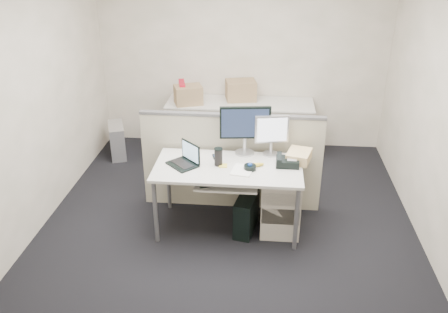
# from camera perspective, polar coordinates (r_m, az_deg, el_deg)

# --- Properties ---
(floor) EXTENTS (4.00, 4.50, 0.01)m
(floor) POSITION_cam_1_polar(r_m,az_deg,el_deg) (5.18, 0.46, -8.44)
(floor) COLOR black
(floor) RESTS_ON ground
(wall_back) EXTENTS (4.00, 0.02, 2.70)m
(wall_back) POSITION_cam_1_polar(r_m,az_deg,el_deg) (6.71, 2.21, 12.35)
(wall_back) COLOR silver
(wall_back) RESTS_ON ground
(wall_front) EXTENTS (4.00, 0.02, 2.70)m
(wall_front) POSITION_cam_1_polar(r_m,az_deg,el_deg) (2.58, -3.87, -11.64)
(wall_front) COLOR silver
(wall_front) RESTS_ON ground
(wall_left) EXTENTS (0.02, 4.50, 2.70)m
(wall_left) POSITION_cam_1_polar(r_m,az_deg,el_deg) (5.12, -22.51, 6.05)
(wall_left) COLOR silver
(wall_left) RESTS_ON ground
(wall_right) EXTENTS (0.02, 4.50, 2.70)m
(wall_right) POSITION_cam_1_polar(r_m,az_deg,el_deg) (4.83, 24.95, 4.46)
(wall_right) COLOR silver
(wall_right) RESTS_ON ground
(desk) EXTENTS (1.50, 0.75, 0.73)m
(desk) POSITION_cam_1_polar(r_m,az_deg,el_deg) (4.84, 0.49, -1.88)
(desk) COLOR silver
(desk) RESTS_ON floor
(keyboard_tray) EXTENTS (0.62, 0.32, 0.02)m
(keyboard_tray) POSITION_cam_1_polar(r_m,az_deg,el_deg) (4.70, 0.29, -3.38)
(keyboard_tray) COLOR silver
(keyboard_tray) RESTS_ON desk
(drawer_pedestal) EXTENTS (0.40, 0.55, 0.65)m
(drawer_pedestal) POSITION_cam_1_polar(r_m,az_deg,el_deg) (5.04, 6.79, -5.30)
(drawer_pedestal) COLOR beige
(drawer_pedestal) RESTS_ON floor
(cubicle_partition) EXTENTS (2.00, 0.06, 1.10)m
(cubicle_partition) POSITION_cam_1_polar(r_m,az_deg,el_deg) (5.29, 0.90, -0.74)
(cubicle_partition) COLOR #AAA68C
(cubicle_partition) RESTS_ON floor
(back_counter) EXTENTS (2.00, 0.60, 0.72)m
(back_counter) POSITION_cam_1_polar(r_m,az_deg,el_deg) (6.71, 1.90, 3.47)
(back_counter) COLOR beige
(back_counter) RESTS_ON floor
(monitor_main) EXTENTS (0.55, 0.27, 0.53)m
(monitor_main) POSITION_cam_1_polar(r_m,az_deg,el_deg) (4.98, 2.54, 3.14)
(monitor_main) COLOR black
(monitor_main) RESTS_ON desk
(monitor_small) EXTENTS (0.38, 0.24, 0.43)m
(monitor_small) POSITION_cam_1_polar(r_m,az_deg,el_deg) (4.99, 5.74, 2.49)
(monitor_small) COLOR #B7B7BC
(monitor_small) RESTS_ON desk
(laptop) EXTENTS (0.37, 0.37, 0.22)m
(laptop) POSITION_cam_1_polar(r_m,az_deg,el_deg) (4.80, -5.08, 0.13)
(laptop) COLOR black
(laptop) RESTS_ON desk
(trackball) EXTENTS (0.16, 0.16, 0.05)m
(trackball) POSITION_cam_1_polar(r_m,az_deg,el_deg) (4.74, 3.14, -1.32)
(trackball) COLOR black
(trackball) RESTS_ON desk
(desk_phone) EXTENTS (0.23, 0.19, 0.07)m
(desk_phone) POSITION_cam_1_polar(r_m,az_deg,el_deg) (4.86, 7.64, -0.67)
(desk_phone) COLOR black
(desk_phone) RESTS_ON desk
(paper_stack) EXTENTS (0.24, 0.28, 0.01)m
(paper_stack) POSITION_cam_1_polar(r_m,az_deg,el_deg) (4.73, 2.22, -1.65)
(paper_stack) COLOR white
(paper_stack) RESTS_ON desk
(sticky_pad) EXTENTS (0.09, 0.09, 0.01)m
(sticky_pad) POSITION_cam_1_polar(r_m,az_deg,el_deg) (4.81, -0.10, -1.10)
(sticky_pad) COLOR #FFE645
(sticky_pad) RESTS_ON desk
(travel_mug) EXTENTS (0.10, 0.10, 0.18)m
(travel_mug) POSITION_cam_1_polar(r_m,az_deg,el_deg) (4.80, -0.68, -0.10)
(travel_mug) COLOR black
(travel_mug) RESTS_ON desk
(banana) EXTENTS (0.19, 0.11, 0.04)m
(banana) POSITION_cam_1_polar(r_m,az_deg,el_deg) (4.80, 3.84, -1.02)
(banana) COLOR yellow
(banana) RESTS_ON desk
(cellphone) EXTENTS (0.08, 0.12, 0.01)m
(cellphone) POSITION_cam_1_polar(r_m,az_deg,el_deg) (5.00, -1.03, -0.01)
(cellphone) COLOR black
(cellphone) RESTS_ON desk
(manila_folders) EXTENTS (0.29, 0.34, 0.11)m
(manila_folders) POSITION_cam_1_polar(r_m,az_deg,el_deg) (4.96, 9.00, 0.05)
(manila_folders) COLOR #E8C886
(manila_folders) RESTS_ON desk
(keyboard) EXTENTS (0.52, 0.33, 0.03)m
(keyboard) POSITION_cam_1_polar(r_m,az_deg,el_deg) (4.73, -0.27, -2.86)
(keyboard) COLOR black
(keyboard) RESTS_ON keyboard_tray
(pc_tower_desk) EXTENTS (0.26, 0.46, 0.41)m
(pc_tower_desk) POSITION_cam_1_polar(r_m,az_deg,el_deg) (5.02, 2.71, -6.90)
(pc_tower_desk) COLOR black
(pc_tower_desk) RESTS_ON floor
(pc_tower_spare_dark) EXTENTS (0.33, 0.51, 0.44)m
(pc_tower_spare_dark) POSITION_cam_1_polar(r_m,az_deg,el_deg) (6.64, -7.37, 1.67)
(pc_tower_spare_dark) COLOR black
(pc_tower_spare_dark) RESTS_ON floor
(pc_tower_spare_silver) EXTENTS (0.35, 0.53, 0.46)m
(pc_tower_spare_silver) POSITION_cam_1_polar(r_m,az_deg,el_deg) (6.80, -12.73, 1.92)
(pc_tower_spare_silver) COLOR #B7B7BC
(pc_tower_spare_silver) RESTS_ON floor
(cardboard_box_left) EXTENTS (0.43, 0.38, 0.27)m
(cardboard_box_left) POSITION_cam_1_polar(r_m,az_deg,el_deg) (6.50, -4.32, 7.32)
(cardboard_box_left) COLOR #947552
(cardboard_box_left) RESTS_ON back_counter
(cardboard_box_right) EXTENTS (0.46, 0.39, 0.29)m
(cardboard_box_right) POSITION_cam_1_polar(r_m,az_deg,el_deg) (6.65, 2.03, 7.89)
(cardboard_box_right) COLOR #947552
(cardboard_box_right) RESTS_ON back_counter
(red_binder) EXTENTS (0.15, 0.33, 0.30)m
(red_binder) POSITION_cam_1_polar(r_m,az_deg,el_deg) (6.60, -5.05, 7.68)
(red_binder) COLOR #B60D20
(red_binder) RESTS_ON back_counter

